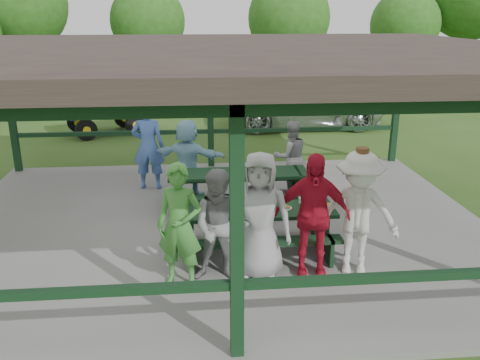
{
  "coord_description": "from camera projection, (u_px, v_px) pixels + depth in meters",
  "views": [
    {
      "loc": [
        -0.43,
        -8.76,
        3.89
      ],
      "look_at": [
        0.36,
        -0.3,
        1.05
      ],
      "focal_mm": 38.0,
      "sensor_mm": 36.0,
      "label": 1
    }
  ],
  "objects": [
    {
      "name": "tree_left",
      "position": [
        148.0,
        21.0,
        22.26
      ],
      "size": [
        3.27,
        3.27,
        5.1
      ],
      "color": "#321F14",
      "rests_on": "ground"
    },
    {
      "name": "tree_far_left",
      "position": [
        19.0,
        5.0,
        21.08
      ],
      "size": [
        3.91,
        3.91,
        6.11
      ],
      "color": "#321F14",
      "rests_on": "ground"
    },
    {
      "name": "picnic_table_near",
      "position": [
        258.0,
        225.0,
        8.28
      ],
      "size": [
        2.51,
        1.39,
        0.75
      ],
      "color": "black",
      "rests_on": "concrete_slab"
    },
    {
      "name": "pickup_truck",
      "position": [
        307.0,
        105.0,
        17.79
      ],
      "size": [
        5.42,
        2.52,
        1.5
      ],
      "primitive_type": "imported",
      "rotation": [
        0.0,
        0.0,
        1.58
      ],
      "color": "silver",
      "rests_on": "ground"
    },
    {
      "name": "spectator_lblue",
      "position": [
        188.0,
        158.0,
        10.73
      ],
      "size": [
        1.62,
        1.02,
        1.67
      ],
      "primitive_type": "imported",
      "rotation": [
        0.0,
        0.0,
        2.77
      ],
      "color": "#8FC5DD",
      "rests_on": "concrete_slab"
    },
    {
      "name": "tree_mid",
      "position": [
        289.0,
        18.0,
        21.06
      ],
      "size": [
        3.4,
        3.4,
        5.31
      ],
      "color": "#321F14",
      "rests_on": "ground"
    },
    {
      "name": "contestant_white_fedora",
      "position": [
        358.0,
        213.0,
        7.48
      ],
      "size": [
        1.36,
        0.99,
        1.95
      ],
      "rotation": [
        0.0,
        0.0,
        -0.25
      ],
      "color": "beige",
      "rests_on": "concrete_slab"
    },
    {
      "name": "contestant_red",
      "position": [
        312.0,
        215.0,
        7.44
      ],
      "size": [
        1.16,
        0.62,
        1.89
      ],
      "primitive_type": "imported",
      "rotation": [
        0.0,
        0.0,
        -0.15
      ],
      "color": "#B6132A",
      "rests_on": "concrete_slab"
    },
    {
      "name": "picnic_table_far",
      "position": [
        238.0,
        185.0,
        10.15
      ],
      "size": [
        2.76,
        1.39,
        0.75
      ],
      "color": "black",
      "rests_on": "concrete_slab"
    },
    {
      "name": "spectator_blue",
      "position": [
        148.0,
        146.0,
        11.13
      ],
      "size": [
        0.74,
        0.52,
        1.95
      ],
      "primitive_type": "imported",
      "rotation": [
        0.0,
        0.0,
        3.07
      ],
      "color": "#466AB7",
      "rests_on": "concrete_slab"
    },
    {
      "name": "contestant_grey_mid",
      "position": [
        259.0,
        216.0,
        7.35
      ],
      "size": [
        1.05,
        0.8,
        1.92
      ],
      "primitive_type": "imported",
      "rotation": [
        0.0,
        0.0,
        -0.22
      ],
      "color": "#98989B",
      "rests_on": "concrete_slab"
    },
    {
      "name": "contestant_grey_left",
      "position": [
        221.0,
        227.0,
        7.27
      ],
      "size": [
        0.92,
        0.77,
        1.7
      ],
      "primitive_type": "imported",
      "rotation": [
        0.0,
        0.0,
        -0.16
      ],
      "color": "gray",
      "rests_on": "concrete_slab"
    },
    {
      "name": "tree_right",
      "position": [
        405.0,
        25.0,
        23.01
      ],
      "size": [
        3.12,
        3.12,
        4.87
      ],
      "color": "#321F14",
      "rests_on": "ground"
    },
    {
      "name": "contestant_green",
      "position": [
        180.0,
        226.0,
        7.13
      ],
      "size": [
        0.77,
        0.63,
        1.83
      ],
      "primitive_type": "imported",
      "rotation": [
        0.0,
        0.0,
        -0.33
      ],
      "color": "#418D38",
      "rests_on": "concrete_slab"
    },
    {
      "name": "concrete_slab",
      "position": [
        219.0,
        226.0,
        9.52
      ],
      "size": [
        10.0,
        8.0,
        0.1
      ],
      "primitive_type": "cube",
      "color": "slate",
      "rests_on": "ground"
    },
    {
      "name": "ground",
      "position": [
        219.0,
        229.0,
        9.54
      ],
      "size": [
        90.0,
        90.0,
        0.0
      ],
      "primitive_type": "plane",
      "color": "#2E4D18",
      "rests_on": "ground"
    },
    {
      "name": "table_setting",
      "position": [
        270.0,
        206.0,
        8.23
      ],
      "size": [
        2.56,
        0.45,
        0.1
      ],
      "color": "white",
      "rests_on": "picnic_table_near"
    },
    {
      "name": "spectator_grey",
      "position": [
        291.0,
        157.0,
        10.99
      ],
      "size": [
        0.86,
        0.72,
        1.58
      ],
      "primitive_type": "imported",
      "rotation": [
        0.0,
        0.0,
        3.31
      ],
      "color": "gray",
      "rests_on": "concrete_slab"
    },
    {
      "name": "pavilion_structure",
      "position": [
        217.0,
        56.0,
        8.54
      ],
      "size": [
        10.6,
        8.6,
        3.24
      ],
      "color": "black",
      "rests_on": "concrete_slab"
    },
    {
      "name": "farm_trailer",
      "position": [
        106.0,
        116.0,
        16.77
      ],
      "size": [
        3.38,
        2.26,
        1.2
      ],
      "rotation": [
        0.0,
        0.0,
        0.4
      ],
      "color": "navy",
      "rests_on": "ground"
    }
  ]
}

